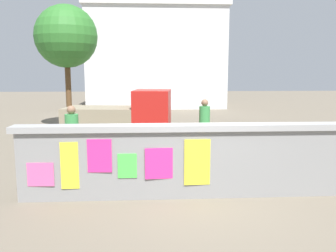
# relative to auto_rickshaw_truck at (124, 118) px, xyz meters

# --- Properties ---
(ground) EXTENTS (60.00, 60.00, 0.00)m
(ground) POSITION_rel_auto_rickshaw_truck_xyz_m (1.76, 2.57, -0.90)
(ground) COLOR #6B6051
(poster_wall) EXTENTS (7.06, 0.42, 1.46)m
(poster_wall) POSITION_rel_auto_rickshaw_truck_xyz_m (1.75, -5.43, -0.15)
(poster_wall) COLOR gray
(poster_wall) RESTS_ON ground
(auto_rickshaw_truck) EXTENTS (3.76, 1.94, 1.85)m
(auto_rickshaw_truck) POSITION_rel_auto_rickshaw_truck_xyz_m (0.00, 0.00, 0.00)
(auto_rickshaw_truck) COLOR black
(auto_rickshaw_truck) RESTS_ON ground
(motorcycle) EXTENTS (1.88, 0.68, 0.87)m
(motorcycle) POSITION_rel_auto_rickshaw_truck_xyz_m (0.86, -3.84, -0.44)
(motorcycle) COLOR black
(motorcycle) RESTS_ON ground
(bicycle_near) EXTENTS (1.69, 0.50, 0.95)m
(bicycle_near) POSITION_rel_auto_rickshaw_truck_xyz_m (3.81, -2.78, -0.54)
(bicycle_near) COLOR black
(bicycle_near) RESTS_ON ground
(person_walking) EXTENTS (0.45, 0.45, 1.62)m
(person_walking) POSITION_rel_auto_rickshaw_truck_xyz_m (2.61, -1.26, 0.09)
(person_walking) COLOR #3F994C
(person_walking) RESTS_ON ground
(person_bystander) EXTENTS (0.39, 0.39, 1.62)m
(person_bystander) POSITION_rel_auto_rickshaw_truck_xyz_m (-1.11, -3.12, 0.09)
(person_bystander) COLOR #338CBF
(person_bystander) RESTS_ON ground
(tree_roadside) EXTENTS (2.67, 2.67, 5.30)m
(tree_roadside) POSITION_rel_auto_rickshaw_truck_xyz_m (-2.63, 3.65, 3.04)
(tree_roadside) COLOR brown
(tree_roadside) RESTS_ON ground
(building_background) EXTENTS (9.55, 5.75, 7.16)m
(building_background) POSITION_rel_auto_rickshaw_truck_xyz_m (1.47, 13.60, 2.70)
(building_background) COLOR silver
(building_background) RESTS_ON ground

